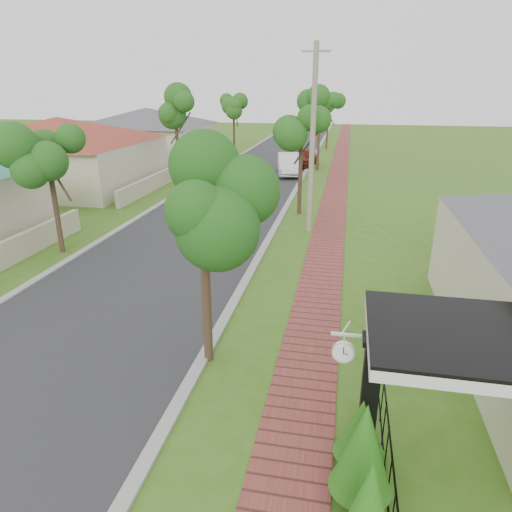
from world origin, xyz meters
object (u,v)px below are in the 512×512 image
Objects in this scene: near_tree at (203,208)px; utility_pole at (312,141)px; station_clock at (344,350)px; parked_car_white at (289,164)px; parked_car_red at (304,157)px; porch_post at (368,406)px.

utility_pole is at bearing 82.53° from near_tree.
station_clock is at bearing -32.81° from near_tree.
parked_car_white is at bearing 99.28° from station_clock.
parked_car_red is at bearing 91.11° from near_tree.
utility_pole is at bearing -89.39° from parked_car_white.
porch_post reaches higher than station_clock.
porch_post is 5.31m from near_tree.
parked_car_white is at bearing 101.02° from utility_pole.
utility_pole is (-2.25, 13.93, 3.06)m from porch_post.
near_tree is 0.60× the size of utility_pole.
porch_post is 0.51× the size of parked_car_white.
parked_car_red is 32.75m from station_clock.
parked_car_red is at bearing 97.51° from porch_post.
porch_post is at bearing -80.83° from utility_pole.
utility_pole is (1.50, 11.43, 0.26)m from near_tree.
station_clock is (3.85, -32.50, 1.23)m from parked_car_red.
parked_car_red is 0.86× the size of near_tree.
porch_post is at bearing -77.17° from parked_car_red.
near_tree is at bearing 146.31° from porch_post.
station_clock is at bearing -82.60° from utility_pole.
porch_post is 0.51× the size of near_tree.
utility_pole is at bearing 97.40° from station_clock.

